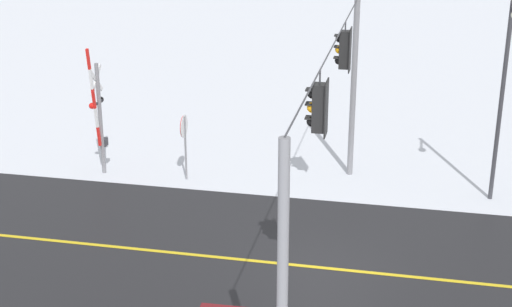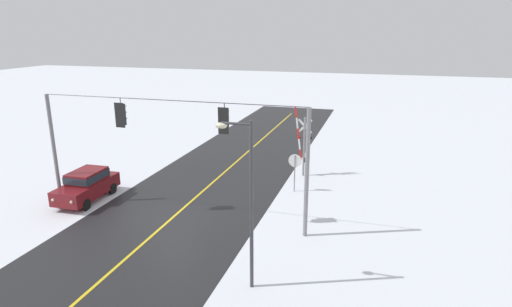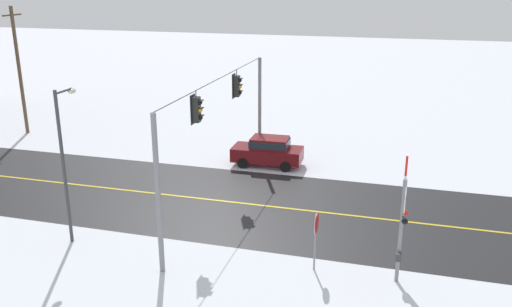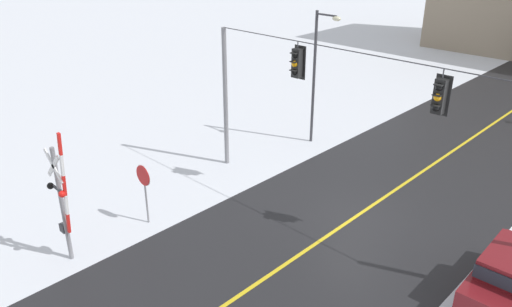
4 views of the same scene
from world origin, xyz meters
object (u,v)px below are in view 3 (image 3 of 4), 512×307
(parked_car_maroon, at_px, (268,150))
(railroad_crossing, at_px, (402,224))
(stop_sign, at_px, (316,229))
(streetlamp_near, at_px, (65,152))
(utility_pole, at_px, (19,70))

(parked_car_maroon, bearing_deg, railroad_crossing, -144.95)
(stop_sign, height_order, streetlamp_near, streetlamp_near)
(stop_sign, relative_size, parked_car_maroon, 0.55)
(parked_car_maroon, bearing_deg, utility_pole, 83.14)
(parked_car_maroon, xyz_separation_m, utility_pole, (2.22, 18.45, 3.59))
(railroad_crossing, bearing_deg, stop_sign, 91.25)
(streetlamp_near, xyz_separation_m, utility_pole, (13.63, 12.87, 0.63))
(railroad_crossing, distance_m, streetlamp_near, 13.47)
(utility_pole, bearing_deg, stop_sign, -120.01)
(railroad_crossing, bearing_deg, streetlamp_near, 91.34)
(stop_sign, distance_m, parked_car_maroon, 12.15)
(utility_pole, bearing_deg, railroad_crossing, -116.92)
(parked_car_maroon, bearing_deg, streetlamp_near, 153.93)
(stop_sign, relative_size, utility_pole, 0.27)
(parked_car_maroon, height_order, streetlamp_near, streetlamp_near)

